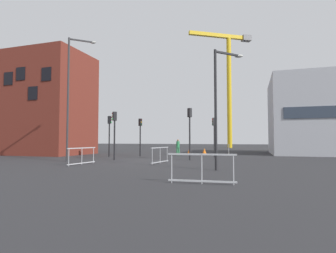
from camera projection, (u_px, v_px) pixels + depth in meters
ground at (142, 162)px, 18.78m from camera, size 160.00×160.00×0.00m
brick_building at (51, 104)px, 28.96m from camera, size 7.77×6.61×10.85m
office_block at (325, 116)px, 28.74m from camera, size 11.02×9.71×8.31m
construction_crane at (228, 74)px, 52.66m from camera, size 11.66×7.61×22.66m
streetlamp_tall at (71, 89)px, 19.56m from camera, size 1.60×1.33×9.12m
streetlamp_short at (220, 97)px, 14.02m from camera, size 1.45×1.33×6.32m
traffic_light_median at (109, 129)px, 24.69m from camera, size 0.39×0.30×3.77m
traffic_light_crosswalk at (190, 125)px, 20.67m from camera, size 0.38×0.36×4.03m
traffic_light_verge at (140, 131)px, 25.86m from camera, size 0.38×0.36×3.63m
traffic_light_corner at (214, 131)px, 23.64m from camera, size 0.39×0.35×3.53m
traffic_light_near at (114, 127)px, 20.85m from camera, size 0.37×0.37×3.77m
pedestrian_walking at (178, 146)px, 27.35m from camera, size 0.34×0.34×1.63m
safety_barrier_right_run at (160, 155)px, 17.79m from camera, size 0.38×2.45×1.08m
safety_barrier_mid_span at (202, 168)px, 9.50m from camera, size 2.44×0.25×1.08m
safety_barrier_left_run at (82, 156)px, 16.87m from camera, size 0.30×2.51×1.08m
safety_barrier_rear at (229, 149)px, 29.30m from camera, size 0.20×2.24×1.08m
traffic_cone_on_verge at (204, 152)px, 27.34m from camera, size 0.69×0.69×0.70m
traffic_cone_by_barrier at (189, 152)px, 29.26m from camera, size 0.55×0.55×0.56m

